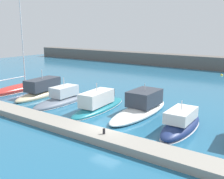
{
  "coord_description": "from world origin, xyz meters",
  "views": [
    {
      "loc": [
        12.92,
        -17.56,
        8.65
      ],
      "look_at": [
        -2.58,
        4.19,
        2.59
      ],
      "focal_mm": 43.42,
      "sensor_mm": 36.0,
      "label": 1
    }
  ],
  "objects_px": {
    "motorboat_teal_fourth": "(99,104)",
    "motorboat_navy_sixth": "(181,124)",
    "motorboat_white_fifth": "(141,107)",
    "sailboat_red_nearest": "(20,88)",
    "mooring_buoy_yellow": "(222,75)",
    "motorboat_slate_third": "(62,99)",
    "motorboat_sand_second": "(45,90)",
    "dock_bollard": "(104,131)"
  },
  "relations": [
    {
      "from": "motorboat_sand_second",
      "to": "motorboat_white_fifth",
      "type": "relative_size",
      "value": 0.98
    },
    {
      "from": "motorboat_white_fifth",
      "to": "dock_bollard",
      "type": "xyz_separation_m",
      "value": [
        1.13,
        -7.93,
        0.09
      ]
    },
    {
      "from": "motorboat_sand_second",
      "to": "dock_bollard",
      "type": "distance_m",
      "value": 17.03
    },
    {
      "from": "motorboat_navy_sixth",
      "to": "motorboat_teal_fourth",
      "type": "bearing_deg",
      "value": 83.85
    },
    {
      "from": "motorboat_navy_sixth",
      "to": "motorboat_white_fifth",
      "type": "bearing_deg",
      "value": 65.69
    },
    {
      "from": "sailboat_red_nearest",
      "to": "motorboat_sand_second",
      "type": "xyz_separation_m",
      "value": [
        5.05,
        0.11,
        0.3
      ]
    },
    {
      "from": "mooring_buoy_yellow",
      "to": "dock_bollard",
      "type": "distance_m",
      "value": 37.03
    },
    {
      "from": "sailboat_red_nearest",
      "to": "motorboat_slate_third",
      "type": "distance_m",
      "value": 9.64
    },
    {
      "from": "motorboat_slate_third",
      "to": "motorboat_white_fifth",
      "type": "xyz_separation_m",
      "value": [
        9.72,
        1.86,
        0.31
      ]
    },
    {
      "from": "mooring_buoy_yellow",
      "to": "motorboat_sand_second",
      "type": "bearing_deg",
      "value": -116.94
    },
    {
      "from": "sailboat_red_nearest",
      "to": "motorboat_sand_second",
      "type": "relative_size",
      "value": 1.66
    },
    {
      "from": "mooring_buoy_yellow",
      "to": "motorboat_slate_third",
      "type": "bearing_deg",
      "value": -108.86
    },
    {
      "from": "motorboat_slate_third",
      "to": "motorboat_navy_sixth",
      "type": "bearing_deg",
      "value": -92.69
    },
    {
      "from": "motorboat_teal_fourth",
      "to": "motorboat_white_fifth",
      "type": "relative_size",
      "value": 0.94
    },
    {
      "from": "sailboat_red_nearest",
      "to": "mooring_buoy_yellow",
      "type": "height_order",
      "value": "sailboat_red_nearest"
    },
    {
      "from": "sailboat_red_nearest",
      "to": "mooring_buoy_yellow",
      "type": "bearing_deg",
      "value": -38.32
    },
    {
      "from": "motorboat_white_fifth",
      "to": "motorboat_navy_sixth",
      "type": "height_order",
      "value": "motorboat_white_fifth"
    },
    {
      "from": "dock_bollard",
      "to": "motorboat_sand_second",
      "type": "bearing_deg",
      "value": 154.46
    },
    {
      "from": "motorboat_slate_third",
      "to": "mooring_buoy_yellow",
      "type": "bearing_deg",
      "value": -20.57
    },
    {
      "from": "motorboat_teal_fourth",
      "to": "motorboat_navy_sixth",
      "type": "distance_m",
      "value": 9.71
    },
    {
      "from": "motorboat_sand_second",
      "to": "motorboat_white_fifth",
      "type": "distance_m",
      "value": 14.25
    },
    {
      "from": "motorboat_sand_second",
      "to": "motorboat_slate_third",
      "type": "distance_m",
      "value": 4.7
    },
    {
      "from": "motorboat_teal_fourth",
      "to": "dock_bollard",
      "type": "xyz_separation_m",
      "value": [
        5.68,
        -6.52,
        0.25
      ]
    },
    {
      "from": "sailboat_red_nearest",
      "to": "motorboat_white_fifth",
      "type": "relative_size",
      "value": 1.64
    },
    {
      "from": "sailboat_red_nearest",
      "to": "motorboat_white_fifth",
      "type": "distance_m",
      "value": 19.31
    },
    {
      "from": "mooring_buoy_yellow",
      "to": "dock_bollard",
      "type": "height_order",
      "value": "dock_bollard"
    },
    {
      "from": "motorboat_navy_sixth",
      "to": "dock_bollard",
      "type": "distance_m",
      "value": 7.08
    },
    {
      "from": "sailboat_red_nearest",
      "to": "dock_bollard",
      "type": "distance_m",
      "value": 21.67
    },
    {
      "from": "motorboat_white_fifth",
      "to": "sailboat_red_nearest",
      "type": "bearing_deg",
      "value": 91.36
    },
    {
      "from": "motorboat_sand_second",
      "to": "dock_bollard",
      "type": "bearing_deg",
      "value": -121.2
    },
    {
      "from": "sailboat_red_nearest",
      "to": "motorboat_navy_sixth",
      "type": "relative_size",
      "value": 2.21
    },
    {
      "from": "sailboat_red_nearest",
      "to": "mooring_buoy_yellow",
      "type": "xyz_separation_m",
      "value": [
        20.13,
        29.79,
        -0.38
      ]
    },
    {
      "from": "motorboat_sand_second",
      "to": "motorboat_teal_fourth",
      "type": "height_order",
      "value": "motorboat_sand_second"
    },
    {
      "from": "motorboat_sand_second",
      "to": "motorboat_slate_third",
      "type": "relative_size",
      "value": 1.18
    },
    {
      "from": "motorboat_slate_third",
      "to": "motorboat_white_fifth",
      "type": "relative_size",
      "value": 0.83
    },
    {
      "from": "sailboat_red_nearest",
      "to": "motorboat_slate_third",
      "type": "xyz_separation_m",
      "value": [
        9.57,
        -1.16,
        0.03
      ]
    },
    {
      "from": "sailboat_red_nearest",
      "to": "motorboat_teal_fourth",
      "type": "relative_size",
      "value": 1.74
    },
    {
      "from": "motorboat_sand_second",
      "to": "sailboat_red_nearest",
      "type": "bearing_deg",
      "value": 85.63
    },
    {
      "from": "motorboat_navy_sixth",
      "to": "dock_bollard",
      "type": "xyz_separation_m",
      "value": [
        -4.01,
        -5.82,
        0.26
      ]
    },
    {
      "from": "motorboat_slate_third",
      "to": "dock_bollard",
      "type": "distance_m",
      "value": 12.44
    },
    {
      "from": "sailboat_red_nearest",
      "to": "motorboat_teal_fourth",
      "type": "xyz_separation_m",
      "value": [
        14.74,
        -0.71,
        0.18
      ]
    },
    {
      "from": "motorboat_navy_sixth",
      "to": "sailboat_red_nearest",
      "type": "bearing_deg",
      "value": 84.69
    }
  ]
}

